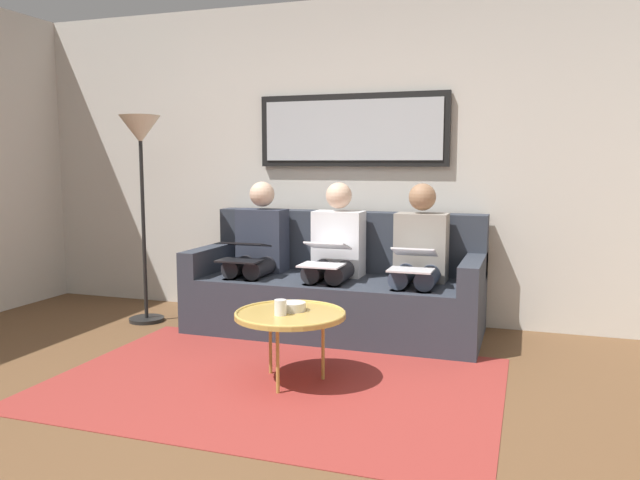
% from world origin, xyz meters
% --- Properties ---
extents(ground_plane, '(6.00, 5.20, 0.10)m').
position_xyz_m(ground_plane, '(0.00, 0.00, -0.05)').
color(ground_plane, brown).
extents(wall_rear, '(6.00, 0.12, 2.60)m').
position_xyz_m(wall_rear, '(0.00, -2.60, 1.30)').
color(wall_rear, beige).
rests_on(wall_rear, ground_plane).
extents(area_rug, '(2.60, 1.80, 0.01)m').
position_xyz_m(area_rug, '(0.00, -0.85, 0.00)').
color(area_rug, maroon).
rests_on(area_rug, ground_plane).
extents(couch, '(2.20, 0.90, 0.90)m').
position_xyz_m(couch, '(0.00, -2.12, 0.31)').
color(couch, '#2D333D').
rests_on(couch, ground_plane).
extents(framed_mirror, '(1.57, 0.05, 0.58)m').
position_xyz_m(framed_mirror, '(0.00, -2.51, 1.55)').
color(framed_mirror, black).
extents(coffee_table, '(0.65, 0.65, 0.43)m').
position_xyz_m(coffee_table, '(-0.09, -0.90, 0.41)').
color(coffee_table, tan).
rests_on(coffee_table, ground_plane).
extents(cup, '(0.07, 0.07, 0.09)m').
position_xyz_m(cup, '(-0.05, -0.83, 0.46)').
color(cup, silver).
rests_on(cup, coffee_table).
extents(bowl, '(0.15, 0.15, 0.05)m').
position_xyz_m(bowl, '(-0.08, -0.96, 0.44)').
color(bowl, beige).
rests_on(bowl, coffee_table).
extents(person_left, '(0.38, 0.58, 1.14)m').
position_xyz_m(person_left, '(-0.64, -2.05, 0.61)').
color(person_left, gray).
rests_on(person_left, couch).
extents(laptop_silver, '(0.30, 0.35, 0.15)m').
position_xyz_m(laptop_silver, '(-0.64, -1.81, 0.63)').
color(laptop_silver, silver).
extents(person_middle, '(0.38, 0.58, 1.14)m').
position_xyz_m(person_middle, '(0.00, -2.05, 0.61)').
color(person_middle, silver).
rests_on(person_middle, couch).
extents(laptop_white, '(0.30, 0.39, 0.17)m').
position_xyz_m(laptop_white, '(0.00, -1.81, 0.63)').
color(laptop_white, white).
extents(person_right, '(0.38, 0.58, 1.14)m').
position_xyz_m(person_right, '(0.64, -2.05, 0.61)').
color(person_right, '#2D3342').
rests_on(person_right, couch).
extents(laptop_black, '(0.33, 0.33, 0.14)m').
position_xyz_m(laptop_black, '(0.64, -1.80, 0.63)').
color(laptop_black, black).
extents(standing_lamp, '(0.32, 0.32, 1.66)m').
position_xyz_m(standing_lamp, '(1.55, -1.85, 1.37)').
color(standing_lamp, black).
rests_on(standing_lamp, ground_plane).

